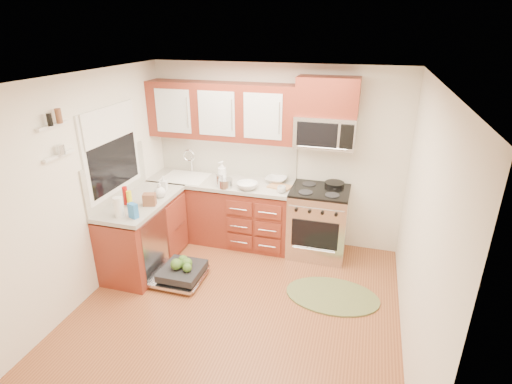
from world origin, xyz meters
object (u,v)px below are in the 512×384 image
(bowl_a, at_px, (276,180))
(cup, at_px, (282,189))
(microwave, at_px, (325,131))
(skillet, at_px, (335,184))
(bowl_b, at_px, (247,186))
(upper_cabinets, at_px, (221,111))
(rug, at_px, (332,296))
(cutting_board, at_px, (280,187))
(range, at_px, (318,222))
(paper_towel_roll, at_px, (119,207))
(stock_pot, at_px, (225,183))
(dishwasher, at_px, (180,273))
(sink, at_px, (186,185))

(bowl_a, height_order, cup, cup)
(bowl_a, bearing_deg, microwave, -4.51)
(skillet, relative_size, bowl_b, 0.93)
(upper_cabinets, relative_size, rug, 1.88)
(cutting_board, relative_size, cup, 2.66)
(range, relative_size, cup, 8.29)
(skillet, relative_size, cup, 2.27)
(paper_towel_roll, bearing_deg, bowl_a, 46.35)
(upper_cabinets, height_order, stock_pot, upper_cabinets)
(microwave, distance_m, bowl_b, 1.23)
(dishwasher, distance_m, cup, 1.67)
(range, distance_m, bowl_a, 0.82)
(microwave, xyz_separation_m, rug, (0.32, -1.06, -1.69))
(range, height_order, bowl_a, bowl_a)
(paper_towel_roll, height_order, bowl_a, paper_towel_roll)
(skillet, height_order, bowl_a, skillet)
(upper_cabinets, xyz_separation_m, microwave, (1.41, -0.02, -0.18))
(skillet, xyz_separation_m, cutting_board, (-0.70, -0.20, -0.04))
(dishwasher, distance_m, bowl_a, 1.80)
(microwave, relative_size, stock_pot, 3.86)
(paper_towel_roll, distance_m, bowl_a, 2.13)
(dishwasher, bearing_deg, upper_cabinets, 83.96)
(upper_cabinets, relative_size, microwave, 2.70)
(skillet, distance_m, bowl_a, 0.80)
(stock_pot, bearing_deg, sink, 163.69)
(sink, relative_size, rug, 0.57)
(microwave, distance_m, rug, 2.02)
(skillet, distance_m, bowl_b, 1.17)
(cutting_board, relative_size, bowl_b, 1.09)
(dishwasher, bearing_deg, cutting_board, 48.36)
(range, xyz_separation_m, skillet, (0.16, 0.19, 0.50))
(cutting_board, xyz_separation_m, cup, (0.06, -0.17, 0.03))
(upper_cabinets, distance_m, paper_towel_roll, 1.86)
(dishwasher, bearing_deg, cup, 41.87)
(upper_cabinets, bearing_deg, range, -5.89)
(stock_pot, bearing_deg, upper_cabinets, 114.05)
(upper_cabinets, relative_size, cup, 17.89)
(paper_towel_roll, bearing_deg, rug, 10.08)
(rug, bearing_deg, paper_towel_roll, -169.92)
(upper_cabinets, height_order, bowl_a, upper_cabinets)
(rug, relative_size, bowl_a, 3.83)
(microwave, bearing_deg, paper_towel_roll, -144.69)
(skillet, distance_m, paper_towel_roll, 2.75)
(cup, bearing_deg, skillet, 29.91)
(upper_cabinets, xyz_separation_m, cutting_board, (0.86, -0.15, -0.94))
(stock_pot, xyz_separation_m, bowl_b, (0.30, 0.03, -0.02))
(cutting_board, bearing_deg, range, 0.76)
(sink, xyz_separation_m, cutting_board, (1.39, 0.00, 0.14))
(microwave, bearing_deg, sink, -176.15)
(rug, relative_size, cup, 9.50)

